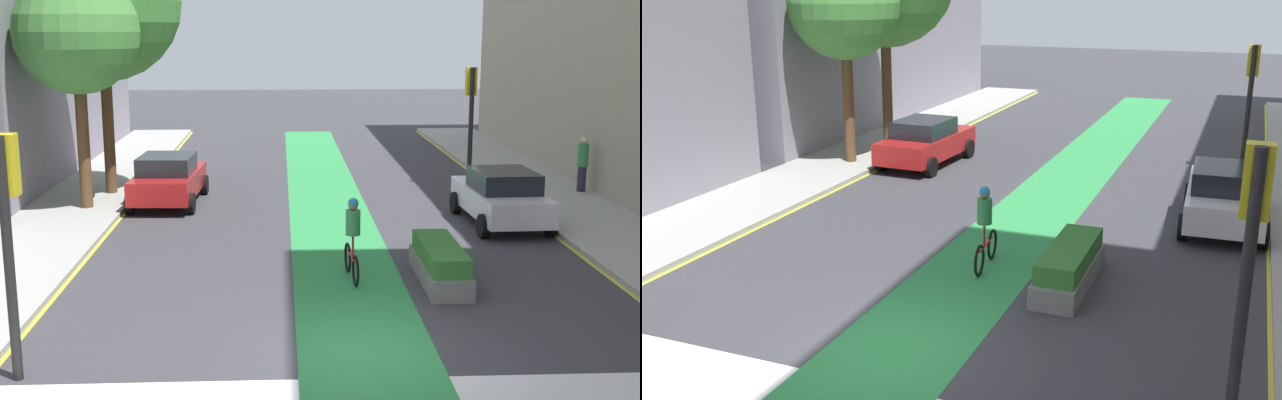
% 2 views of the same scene
% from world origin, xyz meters
% --- Properties ---
extents(ground_plane, '(120.00, 120.00, 0.00)m').
position_xyz_m(ground_plane, '(0.00, 0.00, 0.00)').
color(ground_plane, '#38383D').
extents(bike_lane_paint, '(2.40, 60.00, 0.01)m').
position_xyz_m(bike_lane_paint, '(0.15, 0.00, 0.00)').
color(bike_lane_paint, '#2D8C47').
rests_on(bike_lane_paint, ground_plane).
extents(traffic_signal_near_right, '(0.35, 0.52, 4.07)m').
position_xyz_m(traffic_signal_near_right, '(5.39, -0.58, 2.86)').
color(traffic_signal_near_right, black).
rests_on(traffic_signal_near_right, ground_plane).
extents(traffic_signal_far_right, '(0.35, 0.52, 4.13)m').
position_xyz_m(traffic_signal_far_right, '(5.19, 14.37, 2.90)').
color(traffic_signal_far_right, black).
rests_on(traffic_signal_far_right, ground_plane).
extents(car_white_right_far, '(2.16, 4.27, 1.57)m').
position_xyz_m(car_white_right_far, '(4.87, 8.95, 0.80)').
color(car_white_right_far, silver).
rests_on(car_white_right_far, ground_plane).
extents(car_red_left_far, '(2.19, 4.28, 1.57)m').
position_xyz_m(car_red_left_far, '(-4.82, 12.16, 0.80)').
color(car_red_left_far, '#A51919').
rests_on(car_red_left_far, ground_plane).
extents(cyclist_in_lane, '(0.32, 1.73, 1.86)m').
position_xyz_m(cyclist_in_lane, '(0.25, 4.02, 0.97)').
color(cyclist_in_lane, black).
rests_on(cyclist_in_lane, ground_plane).
extents(street_tree_near, '(3.62, 3.62, 6.98)m').
position_xyz_m(street_tree_near, '(-7.13, 11.12, 5.29)').
color(street_tree_near, brown).
rests_on(street_tree_near, sidewalk_left).
extents(median_planter, '(0.89, 3.00, 0.85)m').
position_xyz_m(median_planter, '(2.15, 3.82, 0.40)').
color(median_planter, slate).
rests_on(median_planter, ground_plane).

